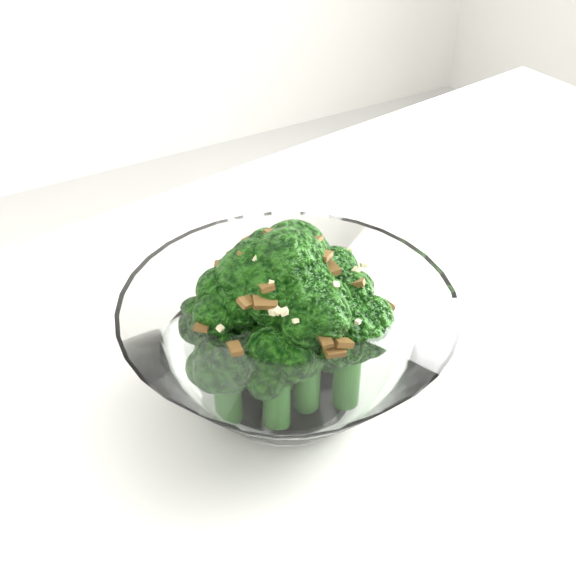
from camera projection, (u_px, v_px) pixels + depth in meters
broccoli_dish at (287, 337)px, 0.46m from camera, size 0.19×0.19×0.12m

